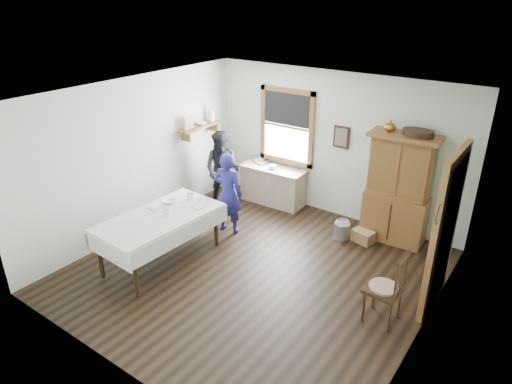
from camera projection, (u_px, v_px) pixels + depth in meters
room at (254, 191)px, 6.50m from camera, size 5.01×5.01×2.70m
window at (287, 122)px, 8.73m from camera, size 1.18×0.07×1.48m
doorway at (446, 228)px, 5.91m from camera, size 0.09×1.14×2.22m
wall_shelf at (201, 125)px, 8.80m from camera, size 0.24×1.00×0.44m
framed_picture at (341, 137)px, 8.16m from camera, size 0.30×0.04×0.40m
rug_beater at (441, 204)px, 5.27m from camera, size 0.01×0.27×0.27m
work_counter at (272, 185)px, 9.13m from camera, size 1.33×0.54×0.75m
china_hutch at (398, 189)px, 7.56m from camera, size 1.13×0.58×1.89m
dining_table at (161, 238)px, 7.18m from camera, size 1.16×2.04×0.79m
spindle_chair at (384, 286)px, 5.83m from camera, size 0.51×0.51×1.04m
pail at (342, 231)px, 7.91m from camera, size 0.35×0.35×0.29m
wicker_basket at (363, 236)px, 7.82m from camera, size 0.40×0.32×0.21m
woman_blue at (228, 196)px, 7.94m from camera, size 0.54×0.40×1.37m
figure_dark at (223, 172)px, 8.88m from camera, size 0.81×0.71×1.41m
table_cup_a at (190, 197)px, 7.54m from camera, size 0.17×0.17×0.10m
table_cup_b at (166, 212)px, 7.04m from camera, size 0.11×0.11×0.09m
table_bowl at (170, 201)px, 7.43m from camera, size 0.24×0.24×0.06m
counter_book at (258, 161)px, 9.27m from camera, size 0.17×0.23×0.02m
counter_bowl at (259, 161)px, 9.25m from camera, size 0.21×0.21×0.06m
shelf_bowl at (201, 123)px, 8.80m from camera, size 0.22×0.22×0.05m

